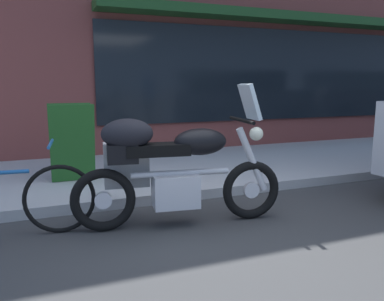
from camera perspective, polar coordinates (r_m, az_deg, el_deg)
ground_plane at (r=3.74m, az=3.38°, el=-11.89°), size 80.00×80.00×0.00m
touring_motorcycle at (r=3.77m, az=-3.82°, el=-2.24°), size 2.08×0.84×1.38m
sandwich_board_sign at (r=5.28m, az=-17.17°, el=1.14°), size 0.55×0.43×1.00m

